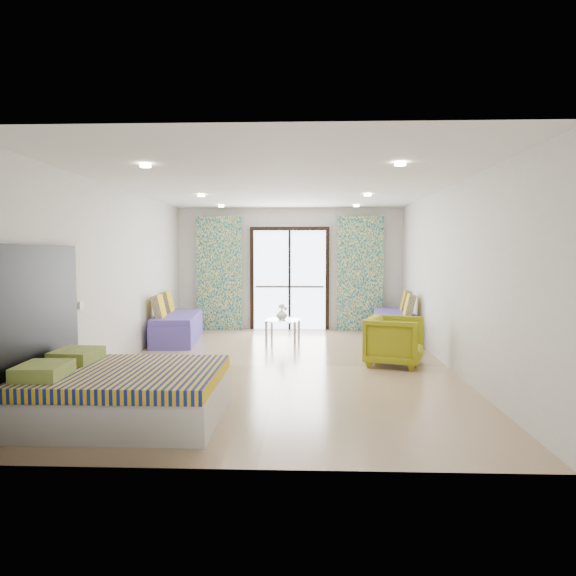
{
  "coord_description": "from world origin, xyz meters",
  "views": [
    {
      "loc": [
        0.39,
        -7.69,
        1.72
      ],
      "look_at": [
        0.09,
        0.45,
        1.15
      ],
      "focal_mm": 32.0,
      "sensor_mm": 36.0,
      "label": 1
    }
  ],
  "objects_px": {
    "daybed_left": "(177,326)",
    "armchair": "(395,338)",
    "coffee_table": "(283,322)",
    "bed": "(125,393)",
    "daybed_right": "(394,324)"
  },
  "relations": [
    {
      "from": "daybed_left",
      "to": "armchair",
      "type": "bearing_deg",
      "value": -32.13
    },
    {
      "from": "daybed_left",
      "to": "coffee_table",
      "type": "distance_m",
      "value": 2.05
    },
    {
      "from": "bed",
      "to": "daybed_right",
      "type": "height_order",
      "value": "daybed_right"
    },
    {
      "from": "daybed_left",
      "to": "coffee_table",
      "type": "xyz_separation_m",
      "value": [
        2.04,
        0.17,
        0.08
      ]
    },
    {
      "from": "daybed_right",
      "to": "armchair",
      "type": "relative_size",
      "value": 2.42
    },
    {
      "from": "armchair",
      "to": "bed",
      "type": "bearing_deg",
      "value": 148.41
    },
    {
      "from": "daybed_right",
      "to": "bed",
      "type": "bearing_deg",
      "value": -119.3
    },
    {
      "from": "daybed_left",
      "to": "daybed_right",
      "type": "height_order",
      "value": "daybed_left"
    },
    {
      "from": "daybed_left",
      "to": "armchair",
      "type": "distance_m",
      "value": 4.31
    },
    {
      "from": "bed",
      "to": "armchair",
      "type": "relative_size",
      "value": 2.32
    },
    {
      "from": "coffee_table",
      "to": "daybed_left",
      "type": "bearing_deg",
      "value": -175.29
    },
    {
      "from": "armchair",
      "to": "coffee_table",
      "type": "bearing_deg",
      "value": 59.12
    },
    {
      "from": "daybed_left",
      "to": "daybed_right",
      "type": "distance_m",
      "value": 4.25
    },
    {
      "from": "daybed_left",
      "to": "armchair",
      "type": "xyz_separation_m",
      "value": [
        3.84,
        -1.94,
        0.12
      ]
    },
    {
      "from": "bed",
      "to": "coffee_table",
      "type": "distance_m",
      "value": 4.98
    }
  ]
}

